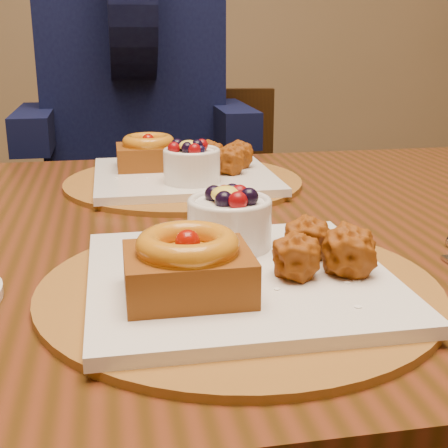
{
  "coord_description": "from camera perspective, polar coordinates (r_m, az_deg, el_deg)",
  "views": [
    {
      "loc": [
        -0.12,
        -0.75,
        0.99
      ],
      "look_at": [
        -0.01,
        -0.16,
        0.81
      ],
      "focal_mm": 50.0,
      "sensor_mm": 36.0,
      "label": 1
    }
  ],
  "objects": [
    {
      "name": "place_setting_far",
      "position": [
        1.0,
        -3.85,
        4.87
      ],
      "size": [
        0.38,
        0.38,
        0.08
      ],
      "color": "brown",
      "rests_on": "dining_table"
    },
    {
      "name": "dining_table",
      "position": [
        0.83,
        -1.78,
        -5.11
      ],
      "size": [
        1.6,
        0.9,
        0.76
      ],
      "color": "#38210A",
      "rests_on": "ground"
    },
    {
      "name": "diner",
      "position": [
        1.56,
        -8.46,
        14.18
      ],
      "size": [
        0.52,
        0.5,
        0.86
      ],
      "rotation": [
        0.0,
        0.0,
        0.4
      ],
      "color": "black",
      "rests_on": "ground"
    },
    {
      "name": "place_setting_near",
      "position": [
        0.59,
        1.05,
        -3.85
      ],
      "size": [
        0.38,
        0.38,
        0.09
      ],
      "color": "brown",
      "rests_on": "dining_table"
    },
    {
      "name": "chair_far",
      "position": [
        1.62,
        -2.35,
        -1.59
      ],
      "size": [
        0.45,
        0.45,
        0.85
      ],
      "rotation": [
        0.0,
        0.0,
        -0.11
      ],
      "color": "black",
      "rests_on": "ground"
    }
  ]
}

